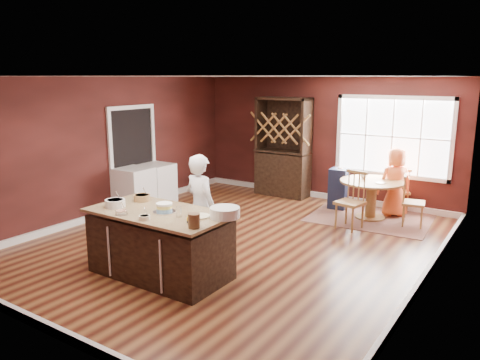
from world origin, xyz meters
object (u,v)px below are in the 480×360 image
object	(u,v)px
baker	(201,208)
hutch	(283,147)
chair_south	(350,200)
kitchen_island	(160,245)
layer_cake	(164,208)
chair_east	(414,201)
chair_north	(399,190)
seated_woman	(395,182)
toddler	(342,170)
dryer	(157,185)
washer	(135,191)
high_chair	(339,188)
dining_table	(371,192)

from	to	relation	value
baker	hutch	xyz separation A→B (m)	(-0.84, 4.11, 0.32)
chair_south	hutch	xyz separation A→B (m)	(-2.19, 1.51, 0.59)
kitchen_island	baker	world-z (taller)	baker
layer_cake	chair_east	size ratio (longest dim) A/B	0.31
chair_north	seated_woman	distance (m)	0.42
baker	chair_east	xyz separation A→B (m)	(2.27, 3.39, -0.32)
seated_woman	layer_cake	bearing A→B (deg)	29.30
kitchen_island	chair_south	distance (m)	3.68
chair_south	toddler	size ratio (longest dim) A/B	4.08
toddler	chair_north	bearing A→B (deg)	21.79
dryer	washer	bearing A→B (deg)	-90.00
kitchen_island	dryer	bearing A→B (deg)	133.97
hutch	dryer	world-z (taller)	hutch
chair_east	washer	size ratio (longest dim) A/B	1.05
kitchen_island	baker	size ratio (longest dim) A/B	1.23
layer_cake	baker	bearing A→B (deg)	89.81
baker	chair_south	xyz separation A→B (m)	(1.34, 2.60, -0.27)
high_chair	washer	xyz separation A→B (m)	(-3.28, -2.58, 0.02)
dining_table	seated_woman	xyz separation A→B (m)	(0.32, 0.42, 0.14)
chair_north	toddler	bearing A→B (deg)	-5.72
dryer	seated_woman	bearing A→B (deg)	24.89
kitchen_island	washer	bearing A→B (deg)	142.00
dining_table	toddler	world-z (taller)	toddler
chair_east	toddler	world-z (taller)	chair_east
toddler	baker	bearing A→B (deg)	-100.70
baker	high_chair	world-z (taller)	baker
kitchen_island	chair_south	xyz separation A→B (m)	(1.44, 3.39, 0.09)
seated_woman	baker	bearing A→B (deg)	25.55
dining_table	dryer	size ratio (longest dim) A/B	1.33
chair_north	high_chair	xyz separation A→B (m)	(-1.11, -0.45, -0.02)
layer_cake	seated_woman	bearing A→B (deg)	68.85
high_chair	washer	size ratio (longest dim) A/B	0.95
chair_east	toddler	xyz separation A→B (m)	(-1.55, 0.39, 0.32)
baker	chair_north	distance (m)	4.58
layer_cake	chair_south	xyz separation A→B (m)	(1.35, 3.38, -0.45)
toddler	dining_table	bearing A→B (deg)	-25.02
kitchen_island	chair_south	world-z (taller)	chair_south
chair_south	baker	bearing A→B (deg)	-106.09
washer	baker	bearing A→B (deg)	-24.27
washer	chair_east	bearing A→B (deg)	24.43
kitchen_island	toddler	xyz separation A→B (m)	(0.81, 4.56, 0.37)
chair_east	seated_woman	bearing A→B (deg)	34.66
baker	dryer	world-z (taller)	baker
chair_north	seated_woman	world-z (taller)	seated_woman
chair_south	dryer	xyz separation A→B (m)	(-3.95, -0.79, -0.08)
layer_cake	high_chair	xyz separation A→B (m)	(0.67, 4.53, -0.54)
hutch	layer_cake	bearing A→B (deg)	-80.27
chair_east	seated_woman	distance (m)	0.69
dining_table	layer_cake	size ratio (longest dim) A/B	3.96
chair_south	washer	xyz separation A→B (m)	(-3.95, -1.43, -0.07)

